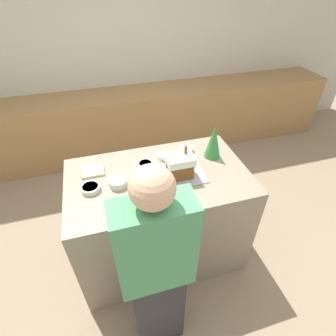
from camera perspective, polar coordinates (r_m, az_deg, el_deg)
name	(u,v)px	position (r m, az deg, el deg)	size (l,w,h in m)	color
ground_plane	(161,249)	(2.74, -1.63, -17.24)	(12.00, 12.00, 0.00)	gray
wall_back	(116,54)	(3.81, -11.19, 23.16)	(8.00, 0.05, 2.60)	beige
back_cabinet_block	(127,123)	(3.83, -8.99, 9.56)	(6.00, 0.60, 0.89)	#9E7547
kitchen_island	(160,217)	(2.36, -1.83, -10.65)	(1.41, 0.84, 0.96)	gray
baking_tray	(180,176)	(2.01, 2.53, -1.76)	(0.39, 0.27, 0.01)	#9E9EA8
gingerbread_house	(180,166)	(1.95, 2.62, 0.51)	(0.20, 0.15, 0.25)	brown
decorative_tree	(214,141)	(2.18, 9.88, 5.70)	(0.14, 0.14, 0.29)	#33843D
candy_bowl_behind_tray	(118,182)	(1.96, -10.90, -3.01)	(0.14, 0.14, 0.05)	silver
candy_bowl_near_tray_left	(145,165)	(2.11, -4.95, 0.76)	(0.12, 0.12, 0.04)	silver
candy_bowl_center_rear	(91,188)	(1.97, -16.52, -4.19)	(0.14, 0.14, 0.04)	silver
candy_bowl_beside_tree	(187,149)	(2.28, 4.17, 4.10)	(0.11, 0.11, 0.04)	white
candy_bowl_far_left	(164,156)	(2.19, -0.90, 2.68)	(0.11, 0.11, 0.04)	white
cookbook	(93,171)	(2.13, -16.04, -0.68)	(0.17, 0.14, 0.02)	#CCB78C
mug	(136,210)	(1.72, -7.04, -9.00)	(0.07, 0.07, 0.09)	#2D2D33
person	(156,272)	(1.65, -2.57, -21.60)	(0.42, 0.53, 1.61)	#333338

